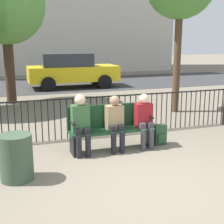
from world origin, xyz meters
TOP-DOWN VIEW (x-y plane):
  - ground_plane at (0.00, 0.00)m, footprint 80.00×80.00m
  - park_bench at (0.00, 1.87)m, footprint 1.74×0.45m
  - seated_person_0 at (-0.65, 1.74)m, footprint 0.34×0.39m
  - seated_person_1 at (0.05, 1.74)m, footprint 0.34×0.39m
  - seated_person_2 at (0.69, 1.74)m, footprint 0.34×0.39m
  - backpack at (1.10, 1.80)m, footprint 0.26×0.20m
  - fence_railing at (-0.02, 2.82)m, footprint 9.01×0.03m
  - tree_0 at (-1.80, 7.63)m, footprint 2.71×2.71m
  - street_surface at (0.00, 12.00)m, footprint 24.00×6.00m
  - parked_car_0 at (1.03, 10.72)m, footprint 4.20×1.94m
  - trash_bin at (-1.90, 0.97)m, footprint 0.53×0.53m

SIDE VIEW (x-z plane):
  - ground_plane at x=0.00m, z-range 0.00..0.00m
  - street_surface at x=0.00m, z-range 0.00..0.01m
  - backpack at x=1.10m, z-range 0.00..0.43m
  - trash_bin at x=-1.90m, z-range 0.00..0.75m
  - park_bench at x=0.00m, z-range 0.03..0.95m
  - fence_railing at x=-0.02m, z-range 0.08..1.03m
  - seated_person_2 at x=0.69m, z-range 0.07..1.20m
  - seated_person_1 at x=0.05m, z-range 0.07..1.20m
  - seated_person_0 at x=-0.65m, z-range 0.07..1.28m
  - parked_car_0 at x=1.03m, z-range 0.03..1.65m
  - tree_0 at x=-1.80m, z-range 0.99..5.75m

